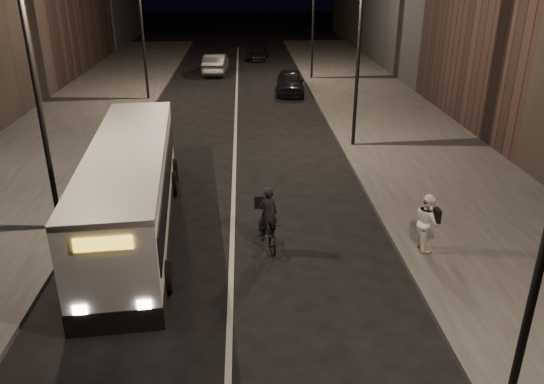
{
  "coord_description": "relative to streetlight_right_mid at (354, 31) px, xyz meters",
  "views": [
    {
      "loc": [
        0.45,
        -11.76,
        8.06
      ],
      "look_at": [
        1.28,
        3.4,
        1.5
      ],
      "focal_mm": 35.0,
      "sensor_mm": 36.0,
      "label": 1
    }
  ],
  "objects": [
    {
      "name": "car_far",
      "position": [
        -3.48,
        25.34,
        -4.79
      ],
      "size": [
        2.12,
        4.14,
        1.15
      ],
      "primitive_type": "imported",
      "rotation": [
        0.0,
        0.0,
        -0.13
      ],
      "color": "black",
      "rests_on": "ground"
    },
    {
      "name": "cyclist_on_bicycle",
      "position": [
        -4.24,
        -9.4,
        -4.67
      ],
      "size": [
        1.02,
        1.89,
        2.07
      ],
      "rotation": [
        0.0,
        0.0,
        0.23
      ],
      "color": "black",
      "rests_on": "ground"
    },
    {
      "name": "city_bus",
      "position": [
        -8.5,
        -8.0,
        -3.77
      ],
      "size": [
        3.29,
        11.01,
        2.93
      ],
      "rotation": [
        0.0,
        0.0,
        0.09
      ],
      "color": "white",
      "rests_on": "ground"
    },
    {
      "name": "streetlight_left_far",
      "position": [
        -10.66,
        10.0,
        0.0
      ],
      "size": [
        1.2,
        0.44,
        8.12
      ],
      "color": "black",
      "rests_on": "sidewalk_left"
    },
    {
      "name": "streetlight_right_far",
      "position": [
        0.0,
        16.0,
        0.0
      ],
      "size": [
        1.2,
        0.44,
        8.12
      ],
      "color": "black",
      "rests_on": "sidewalk_right"
    },
    {
      "name": "car_mid",
      "position": [
        -7.0,
        18.73,
        -4.57
      ],
      "size": [
        1.97,
        4.9,
        1.58
      ],
      "primitive_type": "imported",
      "rotation": [
        0.0,
        0.0,
        3.08
      ],
      "color": "#363739",
      "rests_on": "ground"
    },
    {
      "name": "streetlight_left_near",
      "position": [
        -10.66,
        -8.0,
        0.0
      ],
      "size": [
        1.2,
        0.44,
        8.12
      ],
      "color": "black",
      "rests_on": "sidewalk_left"
    },
    {
      "name": "sidewalk_left",
      "position": [
        -13.83,
        2.0,
        -5.28
      ],
      "size": [
        7.0,
        70.0,
        0.16
      ],
      "primitive_type": "cube",
      "color": "#333331",
      "rests_on": "ground"
    },
    {
      "name": "car_near",
      "position": [
        -1.73,
        11.61,
        -4.59
      ],
      "size": [
        2.11,
        4.61,
        1.53
      ],
      "primitive_type": "imported",
      "rotation": [
        0.0,
        0.0,
        -0.07
      ],
      "color": "black",
      "rests_on": "ground"
    },
    {
      "name": "ground",
      "position": [
        -5.33,
        -12.0,
        -5.36
      ],
      "size": [
        180.0,
        180.0,
        0.0
      ],
      "primitive_type": "plane",
      "color": "black",
      "rests_on": "ground"
    },
    {
      "name": "sidewalk_right",
      "position": [
        3.17,
        2.0,
        -5.28
      ],
      "size": [
        7.0,
        70.0,
        0.16
      ],
      "primitive_type": "cube",
      "color": "#333331",
      "rests_on": "ground"
    },
    {
      "name": "streetlight_right_mid",
      "position": [
        0.0,
        0.0,
        0.0
      ],
      "size": [
        1.2,
        0.44,
        8.12
      ],
      "color": "black",
      "rests_on": "sidewalk_right"
    },
    {
      "name": "pedestrian_woman",
      "position": [
        0.48,
        -10.0,
        -4.33
      ],
      "size": [
        0.68,
        0.87,
        1.75
      ],
      "primitive_type": "imported",
      "rotation": [
        0.0,
        0.0,
        1.6
      ],
      "color": "white",
      "rests_on": "sidewalk_right"
    }
  ]
}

